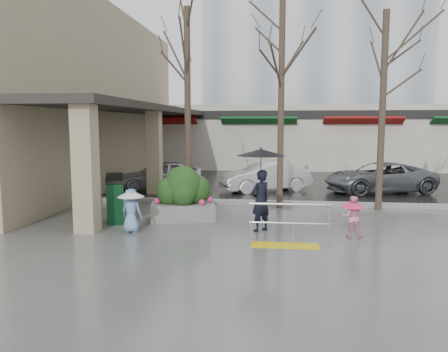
% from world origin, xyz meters
% --- Properties ---
extents(ground, '(120.00, 120.00, 0.00)m').
position_xyz_m(ground, '(0.00, 0.00, 0.00)').
color(ground, '#51514F').
rests_on(ground, ground).
extents(street_asphalt, '(120.00, 36.00, 0.01)m').
position_xyz_m(street_asphalt, '(0.00, 22.00, 0.01)').
color(street_asphalt, black).
rests_on(street_asphalt, ground).
extents(curb, '(120.00, 0.30, 0.15)m').
position_xyz_m(curb, '(0.00, 4.00, 0.07)').
color(curb, gray).
rests_on(curb, ground).
extents(near_building, '(6.00, 18.00, 8.00)m').
position_xyz_m(near_building, '(-9.00, 8.00, 4.00)').
color(near_building, tan).
rests_on(near_building, ground).
extents(canopy_slab, '(2.80, 18.00, 0.25)m').
position_xyz_m(canopy_slab, '(-4.80, 8.00, 3.62)').
color(canopy_slab, '#2D2823').
rests_on(canopy_slab, pillar_front).
extents(pillar_front, '(0.55, 0.55, 3.50)m').
position_xyz_m(pillar_front, '(-3.90, -0.50, 1.75)').
color(pillar_front, tan).
rests_on(pillar_front, ground).
extents(pillar_back, '(0.55, 0.55, 3.50)m').
position_xyz_m(pillar_back, '(-3.90, 6.00, 1.75)').
color(pillar_back, tan).
rests_on(pillar_back, ground).
extents(storefront_row, '(34.00, 6.74, 4.00)m').
position_xyz_m(storefront_row, '(2.00, 17.97, 2.01)').
color(storefront_row, beige).
rests_on(storefront_row, ground).
extents(office_tower, '(18.00, 12.00, 25.00)m').
position_xyz_m(office_tower, '(4.00, 30.00, 12.50)').
color(office_tower, '#8C99A8').
rests_on(office_tower, ground).
extents(handrail, '(1.90, 0.50, 1.03)m').
position_xyz_m(handrail, '(1.36, -1.20, 0.38)').
color(handrail, yellow).
rests_on(handrail, ground).
extents(tree_west, '(3.20, 3.20, 6.80)m').
position_xyz_m(tree_west, '(-2.00, 3.60, 5.08)').
color(tree_west, '#382B21').
rests_on(tree_west, ground).
extents(tree_midwest, '(3.20, 3.20, 7.00)m').
position_xyz_m(tree_midwest, '(1.20, 3.60, 5.23)').
color(tree_midwest, '#382B21').
rests_on(tree_midwest, ground).
extents(tree_mideast, '(3.20, 3.20, 6.50)m').
position_xyz_m(tree_mideast, '(4.50, 3.60, 4.86)').
color(tree_mideast, '#382B21').
rests_on(tree_mideast, ground).
extents(woman, '(1.31, 1.31, 2.26)m').
position_xyz_m(woman, '(0.67, 0.16, 1.40)').
color(woman, black).
rests_on(woman, ground).
extents(child_pink, '(0.60, 0.60, 1.07)m').
position_xyz_m(child_pink, '(3.00, -0.23, 0.61)').
color(child_pink, pink).
rests_on(child_pink, ground).
extents(child_blue, '(0.71, 0.71, 1.18)m').
position_xyz_m(child_blue, '(-2.74, -0.37, 0.71)').
color(child_blue, '#7099C8').
rests_on(child_blue, ground).
extents(planter, '(2.03, 1.34, 1.63)m').
position_xyz_m(planter, '(-1.67, 1.21, 0.78)').
color(planter, slate).
rests_on(planter, ground).
extents(news_boxes, '(1.29, 2.30, 1.27)m').
position_xyz_m(news_boxes, '(-3.84, 1.37, 0.63)').
color(news_boxes, '#0C381C').
rests_on(news_boxes, ground).
extents(car_a, '(3.99, 2.77, 1.26)m').
position_xyz_m(car_a, '(-4.07, 7.35, 0.63)').
color(car_a, '#BDBCC1').
rests_on(car_a, ground).
extents(car_b, '(4.03, 2.81, 1.26)m').
position_xyz_m(car_b, '(0.63, 7.19, 0.63)').
color(car_b, silver).
rests_on(car_b, ground).
extents(car_c, '(4.93, 3.23, 1.26)m').
position_xyz_m(car_c, '(5.36, 7.42, 0.63)').
color(car_c, slate).
rests_on(car_c, ground).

